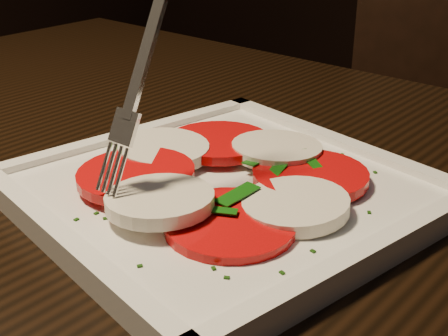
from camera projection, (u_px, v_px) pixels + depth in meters
name	position (u px, v px, depth m)	size (l,w,h in m)	color
table	(179.00, 271.00, 0.59)	(1.25, 0.88, 0.75)	black
plate	(224.00, 194.00, 0.50)	(0.29, 0.29, 0.01)	white
caprese_salad	(224.00, 175.00, 0.49)	(0.24, 0.24, 0.02)	red
fork	(157.00, 54.00, 0.44)	(0.04, 0.09, 0.18)	white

